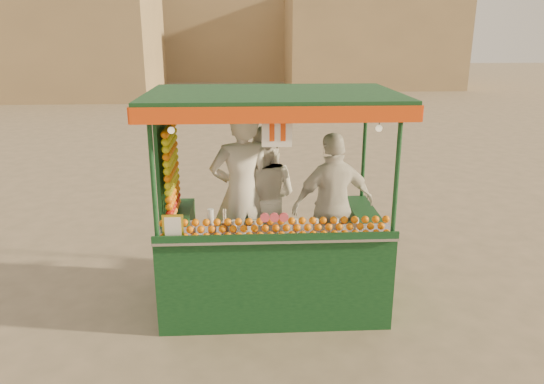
{
  "coord_description": "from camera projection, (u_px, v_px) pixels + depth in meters",
  "views": [
    {
      "loc": [
        0.12,
        -5.07,
        2.93
      ],
      "look_at": [
        0.4,
        0.27,
        1.26
      ],
      "focal_mm": 33.98,
      "sensor_mm": 36.0,
      "label": 1
    }
  ],
  "objects": [
    {
      "name": "building_left",
      "position": [
        43.0,
        30.0,
        23.41
      ],
      "size": [
        10.0,
        6.0,
        6.0
      ],
      "primitive_type": "cube",
      "color": "#A0825B",
      "rests_on": "ground"
    },
    {
      "name": "juice_cart",
      "position": [
        267.0,
        241.0,
        5.57
      ],
      "size": [
        2.58,
        1.67,
        2.34
      ],
      "color": "black",
      "rests_on": "ground"
    },
    {
      "name": "building_right",
      "position": [
        369.0,
        39.0,
        28.18
      ],
      "size": [
        9.0,
        6.0,
        5.0
      ],
      "primitive_type": "cube",
      "color": "#A0825B",
      "rests_on": "ground"
    },
    {
      "name": "vendor_left",
      "position": [
        242.0,
        194.0,
        5.64
      ],
      "size": [
        0.79,
        0.63,
        1.91
      ],
      "rotation": [
        0.0,
        0.0,
        3.41
      ],
      "color": "silver",
      "rests_on": "ground"
    },
    {
      "name": "ground",
      "position": [
        237.0,
        308.0,
        5.7
      ],
      "size": [
        90.0,
        90.0,
        0.0
      ],
      "primitive_type": "plane",
      "color": "#6C614D",
      "rests_on": "ground"
    },
    {
      "name": "vendor_right",
      "position": [
        333.0,
        205.0,
        5.69
      ],
      "size": [
        1.02,
        0.62,
        1.63
      ],
      "rotation": [
        0.0,
        0.0,
        3.38
      ],
      "color": "silver",
      "rests_on": "ground"
    },
    {
      "name": "vendor_middle",
      "position": [
        264.0,
        197.0,
        5.94
      ],
      "size": [
        0.97,
        0.86,
        1.65
      ],
      "rotation": [
        0.0,
        0.0,
        2.8
      ],
      "color": "white",
      "rests_on": "ground"
    },
    {
      "name": "building_center",
      "position": [
        211.0,
        22.0,
        33.14
      ],
      "size": [
        14.0,
        7.0,
        7.0
      ],
      "primitive_type": "cube",
      "color": "#A0825B",
      "rests_on": "ground"
    }
  ]
}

